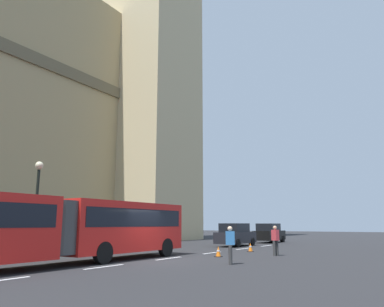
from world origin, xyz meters
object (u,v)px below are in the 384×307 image
Objects in this scene: articulated_bus at (52,225)px; traffic_cone_middle at (250,247)px; sedan_trailing at (269,233)px; pedestrian_near_cones at (230,244)px; sedan_lead at (236,235)px; traffic_cone_west at (218,252)px; pedestrian_by_kerb at (275,239)px; street_lamp at (36,201)px.

articulated_bus is 13.34m from traffic_cone_middle.
pedestrian_near_cones is at bearing -163.72° from sedan_trailing.
sedan_lead is 2.60× the size of pedestrian_near_cones.
articulated_bus reaches higher than traffic_cone_west.
articulated_bus is 27.97× the size of traffic_cone_west.
pedestrian_near_cones is at bearing 178.97° from pedestrian_by_kerb.
sedan_lead is 6.10m from traffic_cone_middle.
sedan_trailing is at bearing 16.28° from pedestrian_near_cones.
sedan_lead is 2.60× the size of pedestrian_by_kerb.
sedan_lead is 7.59× the size of traffic_cone_west.
pedestrian_by_kerb is at bearing -157.70° from sedan_trailing.
street_lamp reaches higher than sedan_trailing.
traffic_cone_middle is (-12.27, -3.38, -0.63)m from sedan_trailing.
street_lamp reaches higher than traffic_cone_west.
street_lamp is at bearing 125.99° from traffic_cone_west.
traffic_cone_west is 4.03m from pedestrian_near_cones.
pedestrian_by_kerb is at bearing -46.63° from traffic_cone_west.
street_lamp is 13.68m from pedestrian_by_kerb.
traffic_cone_west is 0.34× the size of pedestrian_near_cones.
traffic_cone_west is at bearing -24.27° from articulated_bus.
sedan_trailing is (7.32, -0.11, 0.00)m from sedan_lead.
pedestrian_near_cones is at bearing -162.37° from traffic_cone_middle.
sedan_lead is at bearing -0.30° from articulated_bus.
pedestrian_by_kerb is at bearing -139.86° from sedan_lead.
sedan_trailing is (25.03, -0.21, -0.83)m from articulated_bus.
pedestrian_by_kerb is at bearing -52.15° from street_lamp.
sedan_lead reaches higher than traffic_cone_west.
sedan_lead is 7.59× the size of traffic_cone_middle.
articulated_bus is at bearing 149.64° from pedestrian_by_kerb.
street_lamp is 3.12× the size of pedestrian_by_kerb.
articulated_bus is 7.89m from pedestrian_near_cones.
sedan_trailing is 0.83× the size of street_lamp.
street_lamp is at bearing 168.32° from sedan_trailing.
pedestrian_near_cones is (-3.19, -2.37, 0.63)m from traffic_cone_west.
traffic_cone_west is (-9.53, -3.60, -0.63)m from sedan_lead.
sedan_lead is 10.21m from traffic_cone_west.
street_lamp reaches higher than pedestrian_by_kerb.
pedestrian_near_cones is 1.00× the size of pedestrian_by_kerb.
street_lamp is at bearing 127.85° from pedestrian_by_kerb.
traffic_cone_west is at bearing -168.32° from sedan_trailing.
articulated_bus is at bearing 164.29° from traffic_cone_middle.
street_lamp is (-22.80, 4.71, 2.14)m from sedan_trailing.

